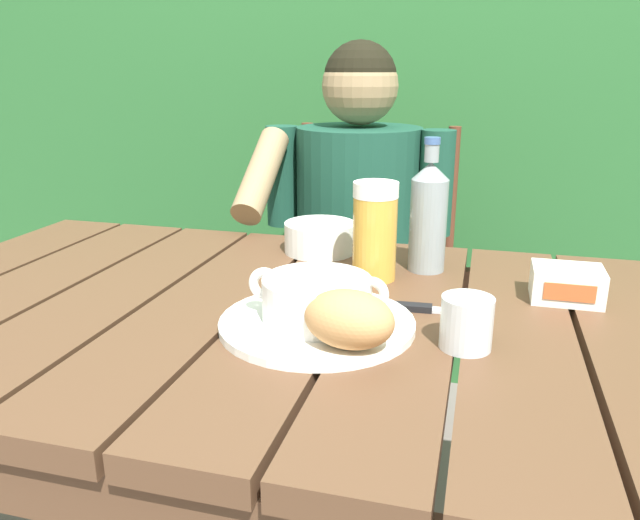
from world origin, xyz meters
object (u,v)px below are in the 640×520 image
butter_tub (567,284)px  chair_near_diner (367,296)px  person_eating (353,239)px  beer_glass (375,231)px  table_knife (430,309)px  serving_plate (317,323)px  soup_bowl (317,298)px  bread_roll (349,319)px  water_glass_small (466,323)px  diner_bowl (320,237)px  beer_bottle (428,215)px

butter_tub → chair_near_diner: bearing=123.0°
person_eating → beer_glass: 0.52m
beer_glass → table_knife: bearing=-49.4°
serving_plate → beer_glass: beer_glass is taller
soup_bowl → beer_glass: bearing=80.2°
person_eating → butter_tub: 0.68m
soup_bowl → bread_roll: (0.06, -0.07, 0.00)m
serving_plate → beer_glass: 0.25m
bread_roll → table_knife: size_ratio=0.94×
butter_tub → table_knife: bearing=-152.6°
bread_roll → butter_tub: bread_roll is taller
water_glass_small → table_knife: bearing=116.0°
chair_near_diner → diner_bowl: (0.00, -0.54, 0.32)m
soup_bowl → beer_glass: (0.04, 0.23, 0.04)m
chair_near_diner → bread_roll: bearing=-80.8°
serving_plate → water_glass_small: water_glass_small is taller
chair_near_diner → serving_plate: bearing=-84.0°
person_eating → serving_plate: (0.10, -0.71, 0.07)m
beer_glass → diner_bowl: (-0.14, 0.14, -0.06)m
serving_plate → beer_bottle: beer_bottle is taller
butter_tub → diner_bowl: diner_bowl is taller
soup_bowl → table_knife: 0.19m
beer_glass → diner_bowl: beer_glass is taller
serving_plate → diner_bowl: (-0.10, 0.37, 0.02)m
beer_bottle → butter_tub: 0.27m
chair_near_diner → water_glass_small: 1.03m
person_eating → beer_glass: bearing=-73.7°
serving_plate → water_glass_small: (0.21, -0.01, 0.03)m
beer_bottle → table_knife: size_ratio=1.64×
soup_bowl → table_knife: size_ratio=1.39×
serving_plate → butter_tub: (0.36, 0.21, 0.02)m
bread_roll → diner_bowl: 0.47m
beer_bottle → person_eating: bearing=119.1°
beer_glass → butter_tub: size_ratio=1.59×
water_glass_small → table_knife: water_glass_small is taller
chair_near_diner → bread_roll: (0.16, -0.98, 0.34)m
soup_bowl → beer_bottle: size_ratio=0.85×
beer_bottle → diner_bowl: bearing=164.4°
bread_roll → beer_glass: size_ratio=0.81×
chair_near_diner → beer_bottle: (0.22, -0.60, 0.40)m
bread_roll → diner_bowl: bearing=109.6°
water_glass_small → table_knife: 0.13m
chair_near_diner → soup_bowl: chair_near_diner is taller
person_eating → diner_bowl: person_eating is taller
serving_plate → bread_roll: 0.11m
butter_tub → diner_bowl: bearing=160.5°
beer_glass → bread_roll: bearing=-85.8°
person_eating → butter_tub: (0.46, -0.50, 0.09)m
beer_glass → table_knife: (0.11, -0.13, -0.08)m
chair_near_diner → beer_glass: bearing=-78.6°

